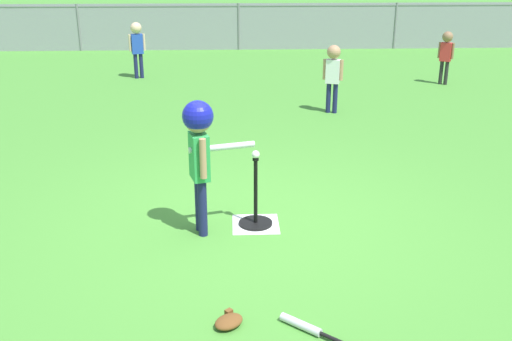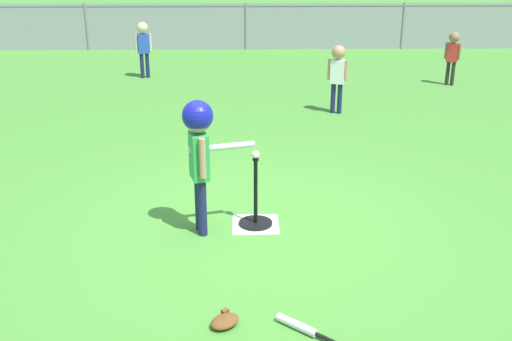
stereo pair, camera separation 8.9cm
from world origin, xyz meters
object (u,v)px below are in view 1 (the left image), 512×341
at_px(batting_tee, 256,214).
at_px(batter_child, 199,141).
at_px(baseball_on_tee, 256,154).
at_px(glove_near_bats, 229,321).
at_px(spare_bat_silver, 309,328).
at_px(fielder_deep_left, 446,51).
at_px(fielder_deep_right, 333,70).
at_px(fielder_near_left, 137,43).

relative_size(batting_tee, batter_child, 0.54).
bearing_deg(batter_child, baseball_on_tee, 15.68).
relative_size(baseball_on_tee, glove_near_bats, 0.27).
xyz_separation_m(baseball_on_tee, spare_bat_silver, (0.29, -1.70, -0.68)).
xyz_separation_m(batting_tee, glove_near_bats, (-0.26, -1.61, -0.07)).
distance_m(baseball_on_tee, fielder_deep_left, 7.11).
distance_m(batting_tee, fielder_deep_right, 4.28).
bearing_deg(glove_near_bats, fielder_deep_left, 61.65).
height_order(fielder_near_left, fielder_deep_left, fielder_near_left).
bearing_deg(batter_child, spare_bat_silver, -63.02).
distance_m(batter_child, glove_near_bats, 1.71).
bearing_deg(batting_tee, glove_near_bats, -99.14).
relative_size(fielder_deep_left, spare_bat_silver, 1.88).
height_order(batting_tee, baseball_on_tee, baseball_on_tee).
bearing_deg(fielder_near_left, fielder_deep_left, -7.94).
height_order(batting_tee, glove_near_bats, batting_tee).
xyz_separation_m(batter_child, fielder_near_left, (-1.56, 6.95, -0.19)).
xyz_separation_m(fielder_near_left, glove_near_bats, (1.80, -8.41, -0.67)).
bearing_deg(glove_near_bats, spare_bat_silver, -9.95).
height_order(batting_tee, fielder_deep_left, fielder_deep_left).
distance_m(baseball_on_tee, fielder_near_left, 7.11).
relative_size(batter_child, glove_near_bats, 4.62).
bearing_deg(baseball_on_tee, spare_bat_silver, -80.25).
relative_size(batter_child, fielder_deep_left, 1.25).
relative_size(fielder_deep_right, spare_bat_silver, 2.01).
xyz_separation_m(fielder_near_left, spare_bat_silver, (2.35, -8.51, -0.68)).
bearing_deg(glove_near_bats, batting_tee, 80.86).
xyz_separation_m(fielder_near_left, fielder_deep_right, (3.43, -2.79, -0.02)).
bearing_deg(fielder_deep_left, batter_child, -125.31).
bearing_deg(spare_bat_silver, batter_child, 116.98).
distance_m(fielder_deep_right, spare_bat_silver, 5.85).
bearing_deg(fielder_deep_left, baseball_on_tee, -122.67).
distance_m(fielder_deep_right, glove_near_bats, 5.89).
relative_size(batting_tee, fielder_deep_left, 0.67).
height_order(fielder_deep_left, glove_near_bats, fielder_deep_left).
height_order(batter_child, glove_near_bats, batter_child).
distance_m(batter_child, fielder_deep_left, 7.51).
xyz_separation_m(baseball_on_tee, fielder_deep_right, (1.37, 4.01, -0.02)).
bearing_deg(fielder_deep_left, glove_near_bats, -118.35).
bearing_deg(fielder_deep_right, spare_bat_silver, -100.65).
bearing_deg(spare_bat_silver, fielder_deep_left, 65.25).
bearing_deg(fielder_near_left, batting_tee, -73.17).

